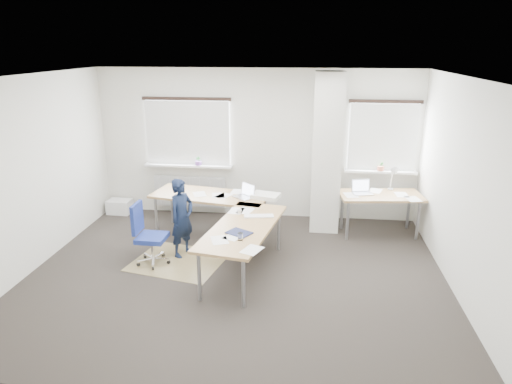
# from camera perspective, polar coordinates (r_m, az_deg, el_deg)

# --- Properties ---
(ground) EXTENTS (6.00, 6.00, 0.00)m
(ground) POSITION_cam_1_polar(r_m,az_deg,el_deg) (6.75, -2.52, -10.25)
(ground) COLOR #2A2521
(ground) RESTS_ON ground
(room_shell) EXTENTS (6.04, 5.04, 2.82)m
(room_shell) POSITION_cam_1_polar(r_m,az_deg,el_deg) (6.54, -0.51, 5.20)
(room_shell) COLOR silver
(room_shell) RESTS_ON ground
(floor_mat) EXTENTS (1.53, 1.37, 0.01)m
(floor_mat) POSITION_cam_1_polar(r_m,az_deg,el_deg) (7.22, -9.64, -8.52)
(floor_mat) COLOR olive
(floor_mat) RESTS_ON ground
(white_crate) EXTENTS (0.47, 0.34, 0.27)m
(white_crate) POSITION_cam_1_polar(r_m,az_deg,el_deg) (9.43, -16.68, -1.75)
(white_crate) COLOR white
(white_crate) RESTS_ON ground
(desk_main) EXTENTS (2.40, 2.98, 0.96)m
(desk_main) POSITION_cam_1_polar(r_m,az_deg,el_deg) (7.20, -3.46, -2.37)
(desk_main) COLOR #9A7342
(desk_main) RESTS_ON ground
(desk_side) EXTENTS (1.48, 0.87, 1.22)m
(desk_side) POSITION_cam_1_polar(r_m,az_deg,el_deg) (8.17, 15.28, -0.57)
(desk_side) COLOR #9A7342
(desk_side) RESTS_ON ground
(task_chair) EXTENTS (0.52, 0.51, 0.96)m
(task_chair) POSITION_cam_1_polar(r_m,az_deg,el_deg) (7.14, -13.07, -6.71)
(task_chair) COLOR navy
(task_chair) RESTS_ON ground
(person) EXTENTS (0.48, 0.54, 1.25)m
(person) POSITION_cam_1_polar(r_m,az_deg,el_deg) (7.18, -9.25, -3.22)
(person) COLOR black
(person) RESTS_ON ground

